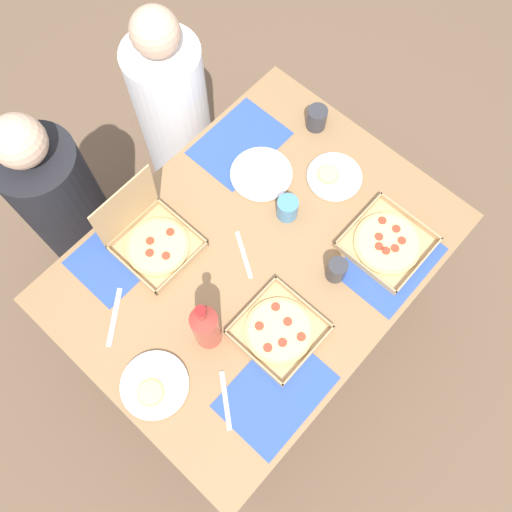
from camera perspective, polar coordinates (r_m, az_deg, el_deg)
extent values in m
plane|color=brown|center=(2.65, 0.00, -6.08)|extent=(6.00, 6.00, 0.00)
cylinder|color=#3F3328|center=(2.19, -2.43, -23.46)|extent=(0.07, 0.07, 0.73)
cylinder|color=#3F3328|center=(2.48, 18.09, 0.06)|extent=(0.07, 0.07, 0.73)
cylinder|color=#3F3328|center=(2.38, -18.98, -7.09)|extent=(0.07, 0.07, 0.73)
cylinder|color=#3F3328|center=(2.65, 1.89, 12.65)|extent=(0.07, 0.07, 0.73)
cube|color=#936D47|center=(1.94, 0.00, -0.16)|extent=(1.39, 1.04, 0.03)
cube|color=#2D4C9E|center=(1.81, 2.13, -14.34)|extent=(0.36, 0.26, 0.00)
cube|color=#2D4C9E|center=(1.98, 14.19, -0.49)|extent=(0.36, 0.26, 0.00)
cube|color=#2D4C9E|center=(2.00, -14.10, 0.50)|extent=(0.36, 0.26, 0.00)
cube|color=#2D4C9E|center=(2.15, -1.77, 12.01)|extent=(0.36, 0.26, 0.00)
cube|color=tan|center=(1.97, -10.43, 0.89)|extent=(0.26, 0.26, 0.01)
cube|color=tan|center=(1.94, -13.22, -1.50)|extent=(0.01, 0.26, 0.03)
cube|color=tan|center=(1.98, -7.88, 3.63)|extent=(0.01, 0.26, 0.03)
cube|color=tan|center=(1.91, -7.90, -1.28)|extent=(0.26, 0.01, 0.03)
cube|color=tan|center=(2.01, -13.02, 3.35)|extent=(0.26, 0.01, 0.03)
cylinder|color=#E0B76B|center=(1.96, -10.48, 0.99)|extent=(0.23, 0.23, 0.01)
cylinder|color=#EFD67F|center=(1.96, -10.52, 1.08)|extent=(0.21, 0.21, 0.00)
cylinder|color=red|center=(1.97, -9.17, 2.56)|extent=(0.03, 0.03, 0.00)
cylinder|color=red|center=(1.97, -11.28, 1.61)|extent=(0.03, 0.03, 0.00)
cylinder|color=red|center=(1.95, -11.32, 0.34)|extent=(0.03, 0.03, 0.00)
cylinder|color=red|center=(1.93, -9.62, 0.03)|extent=(0.03, 0.03, 0.00)
cube|color=tan|center=(1.88, -13.79, 5.07)|extent=(0.26, 0.03, 0.26)
cube|color=tan|center=(2.00, 13.83, 1.23)|extent=(0.28, 0.28, 0.01)
cube|color=tan|center=(1.93, 11.56, -1.33)|extent=(0.01, 0.28, 0.03)
cube|color=tan|center=(2.05, 16.19, 4.01)|extent=(0.01, 0.28, 0.03)
cube|color=tan|center=(1.98, 17.02, -1.04)|extent=(0.28, 0.01, 0.03)
cube|color=tan|center=(2.00, 10.89, 3.86)|extent=(0.28, 0.01, 0.03)
cylinder|color=#E0B76B|center=(1.99, 13.89, 1.33)|extent=(0.25, 0.25, 0.01)
cylinder|color=#EFD67F|center=(1.99, 13.94, 1.42)|extent=(0.22, 0.22, 0.00)
cylinder|color=red|center=(2.01, 14.79, 2.84)|extent=(0.03, 0.03, 0.00)
cylinder|color=red|center=(2.02, 13.38, 3.73)|extent=(0.03, 0.03, 0.00)
cylinder|color=red|center=(1.98, 13.03, 2.03)|extent=(0.03, 0.03, 0.00)
cylinder|color=red|center=(1.97, 13.04, 1.02)|extent=(0.03, 0.03, 0.00)
cylinder|color=red|center=(1.97, 13.75, 0.56)|extent=(0.03, 0.03, 0.00)
cylinder|color=red|center=(1.98, 14.67, 0.82)|extent=(0.03, 0.03, 0.00)
cylinder|color=red|center=(2.00, 15.35, 1.62)|extent=(0.03, 0.03, 0.00)
cube|color=tan|center=(1.84, 2.46, -8.07)|extent=(0.27, 0.27, 0.01)
cube|color=tan|center=(1.80, -0.31, -10.93)|extent=(0.01, 0.27, 0.03)
cube|color=tan|center=(1.86, 5.15, -5.02)|extent=(0.01, 0.27, 0.03)
cube|color=tan|center=(1.81, 5.63, -10.61)|extent=(0.27, 0.01, 0.03)
cube|color=tan|center=(1.85, -0.57, -5.30)|extent=(0.27, 0.01, 0.03)
cylinder|color=#E0B76B|center=(1.83, 2.47, -8.01)|extent=(0.24, 0.24, 0.01)
cylinder|color=#EFD67F|center=(1.83, 2.48, -7.95)|extent=(0.21, 0.21, 0.00)
cylinder|color=red|center=(1.83, 3.41, -7.02)|extent=(0.03, 0.03, 0.00)
cylinder|color=red|center=(1.84, 2.12, -5.45)|extent=(0.03, 0.03, 0.00)
cylinder|color=red|center=(1.83, 0.36, -7.50)|extent=(0.03, 0.03, 0.00)
cylinder|color=red|center=(1.81, 1.27, -9.79)|extent=(0.03, 0.03, 0.00)
cylinder|color=red|center=(1.81, 2.86, -9.23)|extent=(0.03, 0.03, 0.00)
cylinder|color=red|center=(1.82, 4.87, -8.61)|extent=(0.03, 0.03, 0.00)
cylinder|color=white|center=(2.07, 0.57, 8.69)|extent=(0.23, 0.23, 0.01)
cylinder|color=white|center=(2.07, 0.57, 8.80)|extent=(0.24, 0.24, 0.01)
cylinder|color=white|center=(2.09, 8.37, 8.31)|extent=(0.20, 0.20, 0.01)
cylinder|color=white|center=(2.08, 8.40, 8.42)|extent=(0.21, 0.21, 0.01)
cylinder|color=#E0B76B|center=(2.07, 7.73, 8.67)|extent=(0.09, 0.09, 0.01)
cylinder|color=#EFD67F|center=(2.07, 7.75, 8.75)|extent=(0.07, 0.07, 0.00)
cylinder|color=white|center=(1.84, -10.78, -13.45)|extent=(0.22, 0.22, 0.01)
cylinder|color=white|center=(1.83, -10.82, -13.41)|extent=(0.23, 0.23, 0.01)
cylinder|color=#E0B76B|center=(1.82, -11.22, -14.17)|extent=(0.09, 0.09, 0.01)
cylinder|color=#EFD67F|center=(1.81, -11.25, -14.14)|extent=(0.08, 0.08, 0.00)
cylinder|color=#B2382D|center=(1.74, -5.33, -7.71)|extent=(0.09, 0.09, 0.22)
cone|color=#B2382D|center=(1.62, -5.73, -6.61)|extent=(0.09, 0.09, 0.04)
cylinder|color=#B2382D|center=(1.57, -5.88, -6.18)|extent=(0.03, 0.03, 0.06)
cylinder|color=red|center=(1.54, -6.00, -5.85)|extent=(0.03, 0.03, 0.01)
cylinder|color=#333338|center=(1.88, 8.63, -1.49)|extent=(0.07, 0.07, 0.10)
cylinder|color=#333338|center=(2.18, 6.52, 14.46)|extent=(0.08, 0.08, 0.09)
cylinder|color=teal|center=(1.96, 3.38, 5.13)|extent=(0.08, 0.08, 0.09)
cube|color=#B7B7BC|center=(1.92, -14.92, -6.33)|extent=(0.18, 0.14, 0.00)
cube|color=#B7B7BC|center=(1.93, -1.31, 0.14)|extent=(0.11, 0.17, 0.00)
cube|color=#B7B7BC|center=(1.80, -3.27, -15.18)|extent=(0.13, 0.16, 0.00)
cylinder|color=black|center=(2.44, -18.93, 3.96)|extent=(0.32, 0.32, 0.95)
sphere|color=#D1A889|center=(1.97, -24.09, 11.15)|extent=(0.19, 0.19, 0.19)
cylinder|color=white|center=(2.57, -8.49, 13.52)|extent=(0.32, 0.32, 0.96)
sphere|color=#D1A889|center=(2.13, -10.80, 22.51)|extent=(0.19, 0.19, 0.19)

